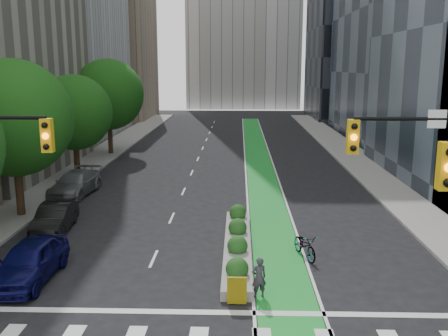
# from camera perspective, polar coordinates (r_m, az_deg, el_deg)

# --- Properties ---
(ground) EXTENTS (160.00, 160.00, 0.00)m
(ground) POSITION_cam_1_polar(r_m,az_deg,el_deg) (16.91, -2.83, -18.05)
(ground) COLOR black
(ground) RESTS_ON ground
(sidewalk_left) EXTENTS (3.60, 90.00, 0.15)m
(sidewalk_left) POSITION_cam_1_polar(r_m,az_deg,el_deg) (42.55, -16.15, -0.07)
(sidewalk_left) COLOR gray
(sidewalk_left) RESTS_ON ground
(sidewalk_right) EXTENTS (3.60, 90.00, 0.15)m
(sidewalk_right) POSITION_cam_1_polar(r_m,az_deg,el_deg) (41.85, 16.31, -0.26)
(sidewalk_right) COLOR gray
(sidewalk_right) RESTS_ON ground
(bike_lane_paint) EXTENTS (2.20, 70.00, 0.01)m
(bike_lane_paint) POSITION_cam_1_polar(r_m,az_deg,el_deg) (45.45, 3.93, 1.01)
(bike_lane_paint) COLOR green
(bike_lane_paint) RESTS_ON ground
(building_tan_far) EXTENTS (14.00, 16.00, 26.00)m
(building_tan_far) POSITION_cam_1_polar(r_m,az_deg,el_deg) (83.52, -13.44, 14.52)
(building_tan_far) COLOR tan
(building_tan_far) RESTS_ON ground
(building_dark_end) EXTENTS (14.00, 18.00, 28.00)m
(building_dark_end) POSITION_cam_1_polar(r_m,az_deg,el_deg) (84.93, 15.02, 15.07)
(building_dark_end) COLOR black
(building_dark_end) RESTS_ON ground
(tree_mid) EXTENTS (6.40, 6.40, 8.78)m
(tree_mid) POSITION_cam_1_polar(r_m,az_deg,el_deg) (29.45, -22.93, 5.27)
(tree_mid) COLOR black
(tree_mid) RESTS_ON ground
(tree_midfar) EXTENTS (5.60, 5.60, 7.76)m
(tree_midfar) POSITION_cam_1_polar(r_m,az_deg,el_deg) (38.78, -16.77, 6.09)
(tree_midfar) COLOR black
(tree_midfar) RESTS_ON ground
(tree_far) EXTENTS (6.60, 6.60, 9.00)m
(tree_far) POSITION_cam_1_polar(r_m,az_deg,el_deg) (48.29, -13.08, 8.17)
(tree_far) COLOR black
(tree_far) RESTS_ON ground
(median_planter) EXTENTS (1.20, 10.26, 1.10)m
(median_planter) POSITION_cam_1_polar(r_m,az_deg,el_deg) (23.11, 1.55, -8.62)
(median_planter) COLOR gray
(median_planter) RESTS_ON ground
(bicycle) EXTENTS (1.34, 2.23, 1.11)m
(bicycle) POSITION_cam_1_polar(r_m,az_deg,el_deg) (22.66, 9.24, -8.70)
(bicycle) COLOR gray
(bicycle) RESTS_ON ground
(cyclist) EXTENTS (0.65, 0.53, 1.55)m
(cyclist) POSITION_cam_1_polar(r_m,az_deg,el_deg) (18.69, 4.01, -12.38)
(cyclist) COLOR #343039
(cyclist) RESTS_ON ground
(parked_car_left_near) EXTENTS (1.97, 4.73, 1.60)m
(parked_car_left_near) POSITION_cam_1_polar(r_m,az_deg,el_deg) (21.42, -21.35, -9.89)
(parked_car_left_near) COLOR #0B0B44
(parked_car_left_near) RESTS_ON ground
(parked_car_left_mid) EXTENTS (1.84, 4.40, 1.41)m
(parked_car_left_mid) POSITION_cam_1_polar(r_m,az_deg,el_deg) (27.08, -18.78, -5.44)
(parked_car_left_mid) COLOR black
(parked_car_left_mid) RESTS_ON ground
(parked_car_left_far) EXTENTS (2.57, 5.48, 1.55)m
(parked_car_left_far) POSITION_cam_1_polar(r_m,az_deg,el_deg) (34.14, -16.65, -1.71)
(parked_car_left_far) COLOR slate
(parked_car_left_far) RESTS_ON ground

